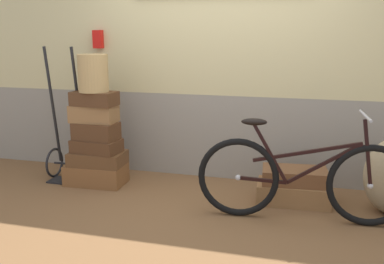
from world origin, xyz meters
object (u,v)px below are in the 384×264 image
at_px(suitcase_2, 97,146).
at_px(bicycle, 302,179).
at_px(suitcase_7, 294,176).
at_px(luggage_trolley, 68,151).
at_px(suitcase_3, 96,131).
at_px(wicker_basket, 93,73).
at_px(suitcase_5, 94,99).
at_px(suitcase_1, 98,158).
at_px(suitcase_4, 94,113).
at_px(suitcase_6, 293,193).
at_px(suitcase_0, 96,174).

height_order(suitcase_2, bicycle, bicycle).
distance_m(suitcase_7, luggage_trolley, 2.45).
xyz_separation_m(suitcase_3, wicker_basket, (-0.00, 0.01, 0.61)).
height_order(suitcase_3, suitcase_5, suitcase_5).
height_order(suitcase_5, suitcase_7, suitcase_5).
distance_m(suitcase_1, suitcase_4, 0.48).
distance_m(suitcase_4, bicycle, 2.24).
bearing_deg(suitcase_4, suitcase_6, -1.95).
distance_m(suitcase_2, suitcase_3, 0.16).
height_order(suitcase_1, suitcase_2, suitcase_2).
bearing_deg(suitcase_2, luggage_trolley, 174.48).
height_order(suitcase_0, wicker_basket, wicker_basket).
distance_m(suitcase_6, bicycle, 0.50).
height_order(suitcase_3, wicker_basket, wicker_basket).
bearing_deg(suitcase_1, suitcase_3, -152.05).
bearing_deg(suitcase_4, luggage_trolley, 173.67).
bearing_deg(suitcase_1, suitcase_6, -2.37).
bearing_deg(luggage_trolley, suitcase_1, -8.70).
relative_size(wicker_basket, luggage_trolley, 0.26).
xyz_separation_m(suitcase_2, luggage_trolley, (-0.39, 0.07, -0.11)).
bearing_deg(suitcase_6, luggage_trolley, 175.50).
height_order(luggage_trolley, bicycle, luggage_trolley).
distance_m(suitcase_6, wicker_basket, 2.33).
distance_m(suitcase_0, suitcase_3, 0.48).
bearing_deg(suitcase_7, bicycle, -85.70).
bearing_deg(luggage_trolley, suitcase_7, -0.85).
height_order(suitcase_3, suitcase_7, suitcase_3).
bearing_deg(suitcase_0, suitcase_6, -2.12).
distance_m(suitcase_1, suitcase_5, 0.64).
bearing_deg(bicycle, suitcase_1, 169.56).
bearing_deg(suitcase_0, suitcase_2, -18.62).
bearing_deg(suitcase_4, suitcase_1, -42.27).
relative_size(suitcase_4, suitcase_5, 1.04).
bearing_deg(bicycle, suitcase_7, 100.10).
relative_size(suitcase_5, luggage_trolley, 0.31).
height_order(suitcase_0, luggage_trolley, luggage_trolley).
distance_m(suitcase_4, luggage_trolley, 0.57).
distance_m(suitcase_0, suitcase_1, 0.18).
height_order(suitcase_1, suitcase_6, suitcase_1).
relative_size(suitcase_0, bicycle, 0.34).
xyz_separation_m(suitcase_1, suitcase_3, (-0.00, -0.00, 0.30)).
relative_size(suitcase_2, suitcase_7, 0.81).
bearing_deg(suitcase_6, bicycle, -82.70).
distance_m(suitcase_1, suitcase_6, 2.06).
bearing_deg(wicker_basket, bicycle, -10.52).
distance_m(suitcase_0, wicker_basket, 1.08).
bearing_deg(luggage_trolley, suitcase_4, -4.87).
bearing_deg(wicker_basket, luggage_trolley, 171.78).
xyz_separation_m(suitcase_3, suitcase_7, (2.06, 0.03, -0.32)).
distance_m(suitcase_3, suitcase_6, 2.11).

